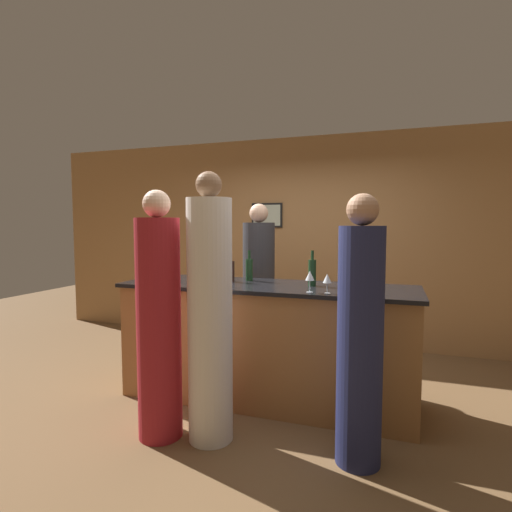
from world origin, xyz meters
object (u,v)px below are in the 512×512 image
guest_0 (360,339)px  wine_bottle_2 (231,271)px  bartender (259,292)px  wine_bottle_1 (312,272)px  guest_1 (159,323)px  wine_bottle_0 (249,269)px  guest_2 (210,317)px

guest_0 → wine_bottle_2: bearing=147.3°
bartender → guest_0: 1.95m
wine_bottle_2 → wine_bottle_1: bearing=-1.0°
guest_1 → wine_bottle_1: size_ratio=5.90×
bartender → wine_bottle_0: bartender is taller
wine_bottle_0 → guest_2: bearing=-87.3°
guest_0 → wine_bottle_2: size_ratio=6.61×
guest_2 → wine_bottle_0: 1.02m
bartender → guest_0: bearing=128.8°
guest_1 → wine_bottle_0: size_ratio=6.34×
wine_bottle_1 → bartender: bearing=135.9°
guest_2 → wine_bottle_2: guest_2 is taller
wine_bottle_0 → guest_0: bearing=-39.9°
wine_bottle_1 → wine_bottle_2: size_ratio=1.15×
guest_0 → wine_bottle_2: (-1.27, 0.81, 0.32)m
bartender → wine_bottle_1: bearing=135.9°
guest_0 → guest_1: bearing=-174.9°
guest_2 → wine_bottle_1: (0.60, 0.85, 0.26)m
bartender → guest_2: size_ratio=0.92×
wine_bottle_1 → guest_1: bearing=-136.6°
guest_1 → guest_2: guest_2 is taller
guest_0 → guest_1: size_ratio=0.97×
wine_bottle_1 → wine_bottle_0: bearing=167.6°
guest_1 → wine_bottle_2: bearing=78.2°
guest_1 → wine_bottle_2: 1.01m
wine_bottle_0 → wine_bottle_1: size_ratio=0.93×
bartender → guest_2: (0.14, -1.56, 0.08)m
guest_1 → guest_2: (0.38, 0.08, 0.06)m
wine_bottle_1 → wine_bottle_2: 0.79m
guest_1 → wine_bottle_1: (0.98, 0.93, 0.32)m
guest_1 → wine_bottle_2: (0.20, 0.94, 0.30)m
guest_2 → wine_bottle_0: guest_2 is taller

